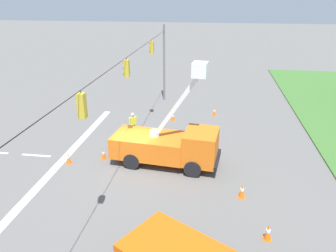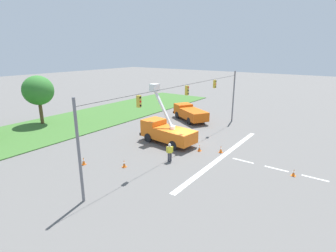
{
  "view_description": "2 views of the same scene",
  "coord_description": "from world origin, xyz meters",
  "px_view_note": "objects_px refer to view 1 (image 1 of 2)",
  "views": [
    {
      "loc": [
        17.63,
        4.83,
        9.95
      ],
      "look_at": [
        -2.29,
        1.93,
        1.65
      ],
      "focal_mm": 35.0,
      "sensor_mm": 36.0,
      "label": 1
    },
    {
      "loc": [
        -22.52,
        -13.92,
        9.96
      ],
      "look_at": [
        0.49,
        2.52,
        1.76
      ],
      "focal_mm": 28.0,
      "sensor_mm": 36.0,
      "label": 2
    }
  ],
  "objects_px": {
    "traffic_cone_foreground_left": "(68,158)",
    "utility_truck_bucket_lift": "(169,144)",
    "road_worker": "(133,123)",
    "traffic_cone_near_bucket": "(103,154)",
    "traffic_cone_foreground_right": "(268,232)",
    "traffic_cone_mid_right": "(214,111)",
    "traffic_cone_lane_edge_a": "(242,191)",
    "traffic_cone_lane_edge_b": "(173,117)"
  },
  "relations": [
    {
      "from": "road_worker",
      "to": "traffic_cone_lane_edge_a",
      "type": "distance_m",
      "value": 10.24
    },
    {
      "from": "utility_truck_bucket_lift",
      "to": "road_worker",
      "type": "height_order",
      "value": "utility_truck_bucket_lift"
    },
    {
      "from": "traffic_cone_mid_right",
      "to": "traffic_cone_lane_edge_b",
      "type": "bearing_deg",
      "value": -62.46
    },
    {
      "from": "traffic_cone_foreground_right",
      "to": "traffic_cone_foreground_left",
      "type": "bearing_deg",
      "value": -114.61
    },
    {
      "from": "traffic_cone_foreground_left",
      "to": "traffic_cone_near_bucket",
      "type": "bearing_deg",
      "value": 114.43
    },
    {
      "from": "traffic_cone_lane_edge_b",
      "to": "traffic_cone_mid_right",
      "type": "bearing_deg",
      "value": 117.54
    },
    {
      "from": "traffic_cone_foreground_right",
      "to": "traffic_cone_lane_edge_b",
      "type": "relative_size",
      "value": 1.13
    },
    {
      "from": "traffic_cone_lane_edge_a",
      "to": "traffic_cone_lane_edge_b",
      "type": "xyz_separation_m",
      "value": [
        -10.3,
        -4.96,
        -0.05
      ]
    },
    {
      "from": "road_worker",
      "to": "traffic_cone_foreground_right",
      "type": "relative_size",
      "value": 2.23
    },
    {
      "from": "traffic_cone_near_bucket",
      "to": "traffic_cone_lane_edge_a",
      "type": "xyz_separation_m",
      "value": [
        3.04,
        8.49,
        0.04
      ]
    },
    {
      "from": "road_worker",
      "to": "traffic_cone_lane_edge_a",
      "type": "bearing_deg",
      "value": 47.25
    },
    {
      "from": "utility_truck_bucket_lift",
      "to": "traffic_cone_mid_right",
      "type": "bearing_deg",
      "value": 163.78
    },
    {
      "from": "traffic_cone_near_bucket",
      "to": "traffic_cone_foreground_left",
      "type": "bearing_deg",
      "value": -65.57
    },
    {
      "from": "road_worker",
      "to": "traffic_cone_foreground_left",
      "type": "height_order",
      "value": "road_worker"
    },
    {
      "from": "traffic_cone_foreground_left",
      "to": "traffic_cone_lane_edge_b",
      "type": "distance_m",
      "value": 9.84
    },
    {
      "from": "traffic_cone_lane_edge_a",
      "to": "traffic_cone_foreground_left",
      "type": "bearing_deg",
      "value": -101.61
    },
    {
      "from": "traffic_cone_foreground_right",
      "to": "traffic_cone_mid_right",
      "type": "xyz_separation_m",
      "value": [
        -15.11,
        -2.5,
        -0.04
      ]
    },
    {
      "from": "traffic_cone_lane_edge_b",
      "to": "traffic_cone_foreground_right",
      "type": "bearing_deg",
      "value": 23.69
    },
    {
      "from": "road_worker",
      "to": "traffic_cone_lane_edge_b",
      "type": "bearing_deg",
      "value": 142.82
    },
    {
      "from": "traffic_cone_foreground_left",
      "to": "utility_truck_bucket_lift",
      "type": "bearing_deg",
      "value": 97.69
    },
    {
      "from": "traffic_cone_foreground_left",
      "to": "traffic_cone_mid_right",
      "type": "xyz_separation_m",
      "value": [
        -9.91,
        8.86,
        -0.02
      ]
    },
    {
      "from": "traffic_cone_foreground_right",
      "to": "traffic_cone_lane_edge_b",
      "type": "height_order",
      "value": "traffic_cone_foreground_right"
    },
    {
      "from": "utility_truck_bucket_lift",
      "to": "traffic_cone_lane_edge_a",
      "type": "xyz_separation_m",
      "value": [
        2.99,
        4.23,
        -0.97
      ]
    },
    {
      "from": "utility_truck_bucket_lift",
      "to": "road_worker",
      "type": "distance_m",
      "value": 5.15
    },
    {
      "from": "traffic_cone_lane_edge_a",
      "to": "traffic_cone_lane_edge_b",
      "type": "bearing_deg",
      "value": -154.31
    },
    {
      "from": "traffic_cone_foreground_right",
      "to": "traffic_cone_mid_right",
      "type": "bearing_deg",
      "value": -170.6
    },
    {
      "from": "utility_truck_bucket_lift",
      "to": "traffic_cone_mid_right",
      "type": "height_order",
      "value": "utility_truck_bucket_lift"
    },
    {
      "from": "traffic_cone_lane_edge_a",
      "to": "traffic_cone_lane_edge_b",
      "type": "height_order",
      "value": "traffic_cone_lane_edge_a"
    },
    {
      "from": "traffic_cone_mid_right",
      "to": "traffic_cone_near_bucket",
      "type": "distance_m",
      "value": 11.35
    },
    {
      "from": "traffic_cone_near_bucket",
      "to": "traffic_cone_lane_edge_b",
      "type": "relative_size",
      "value": 1.03
    },
    {
      "from": "traffic_cone_foreground_left",
      "to": "road_worker",
      "type": "bearing_deg",
      "value": 148.41
    },
    {
      "from": "traffic_cone_mid_right",
      "to": "traffic_cone_foreground_right",
      "type": "bearing_deg",
      "value": 9.4
    },
    {
      "from": "utility_truck_bucket_lift",
      "to": "traffic_cone_foreground_right",
      "type": "xyz_separation_m",
      "value": [
        6.04,
        5.14,
        -0.97
      ]
    },
    {
      "from": "utility_truck_bucket_lift",
      "to": "traffic_cone_foreground_right",
      "type": "bearing_deg",
      "value": 40.37
    },
    {
      "from": "traffic_cone_foreground_left",
      "to": "traffic_cone_lane_edge_b",
      "type": "height_order",
      "value": "traffic_cone_foreground_left"
    },
    {
      "from": "traffic_cone_foreground_right",
      "to": "traffic_cone_near_bucket",
      "type": "distance_m",
      "value": 11.2
    },
    {
      "from": "traffic_cone_near_bucket",
      "to": "road_worker",
      "type": "bearing_deg",
      "value": 165.83
    },
    {
      "from": "utility_truck_bucket_lift",
      "to": "traffic_cone_foreground_left",
      "type": "xyz_separation_m",
      "value": [
        0.84,
        -6.22,
        -0.98
      ]
    },
    {
      "from": "traffic_cone_foreground_right",
      "to": "traffic_cone_mid_right",
      "type": "distance_m",
      "value": 15.32
    },
    {
      "from": "utility_truck_bucket_lift",
      "to": "traffic_cone_lane_edge_b",
      "type": "distance_m",
      "value": 7.42
    },
    {
      "from": "road_worker",
      "to": "traffic_cone_near_bucket",
      "type": "bearing_deg",
      "value": -14.17
    },
    {
      "from": "traffic_cone_foreground_left",
      "to": "traffic_cone_lane_edge_b",
      "type": "relative_size",
      "value": 1.1
    }
  ]
}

